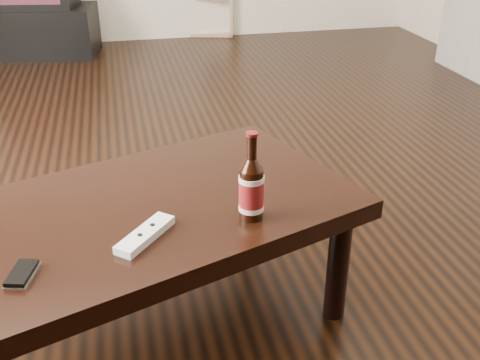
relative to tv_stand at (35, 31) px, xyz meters
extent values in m
cube|color=black|center=(0.82, -2.68, -0.19)|extent=(5.00, 6.00, 0.01)
cube|color=black|center=(0.00, 0.00, 0.00)|extent=(1.01, 0.62, 0.38)
cube|color=tan|center=(1.37, 0.45, -0.17)|extent=(0.71, 0.46, 0.03)
cube|color=black|center=(0.64, -3.36, 0.21)|extent=(1.29, 1.00, 0.06)
cylinder|color=black|center=(1.19, -3.44, 0.00)|extent=(0.08, 0.08, 0.37)
cylinder|color=black|center=(1.02, -2.96, 0.00)|extent=(0.08, 0.08, 0.37)
cylinder|color=black|center=(0.91, -3.49, 0.31)|extent=(0.06, 0.06, 0.14)
cylinder|color=maroon|center=(0.91, -3.49, 0.31)|extent=(0.07, 0.07, 0.09)
cylinder|color=beige|center=(0.91, -3.49, 0.35)|extent=(0.07, 0.07, 0.01)
cylinder|color=beige|center=(0.91, -3.49, 0.27)|extent=(0.07, 0.07, 0.01)
cone|color=black|center=(0.91, -3.49, 0.39)|extent=(0.06, 0.06, 0.03)
cylinder|color=black|center=(0.91, -3.49, 0.44)|extent=(0.03, 0.03, 0.06)
cylinder|color=maroon|center=(0.91, -3.49, 0.47)|extent=(0.03, 0.03, 0.01)
cube|color=#A4A4A6|center=(0.35, -3.63, 0.24)|extent=(0.07, 0.11, 0.01)
cube|color=black|center=(0.35, -3.63, 0.25)|extent=(0.07, 0.10, 0.01)
cylinder|color=#A4A4A6|center=(0.34, -3.66, 0.25)|extent=(0.02, 0.02, 0.00)
cube|color=silver|center=(0.63, -3.53, 0.25)|extent=(0.16, 0.18, 0.02)
cylinder|color=black|center=(0.65, -3.51, 0.26)|extent=(0.02, 0.02, 0.00)
cylinder|color=black|center=(0.62, -3.55, 0.26)|extent=(0.02, 0.02, 0.00)
camera|label=1|loc=(0.60, -4.72, 1.01)|focal=42.00mm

